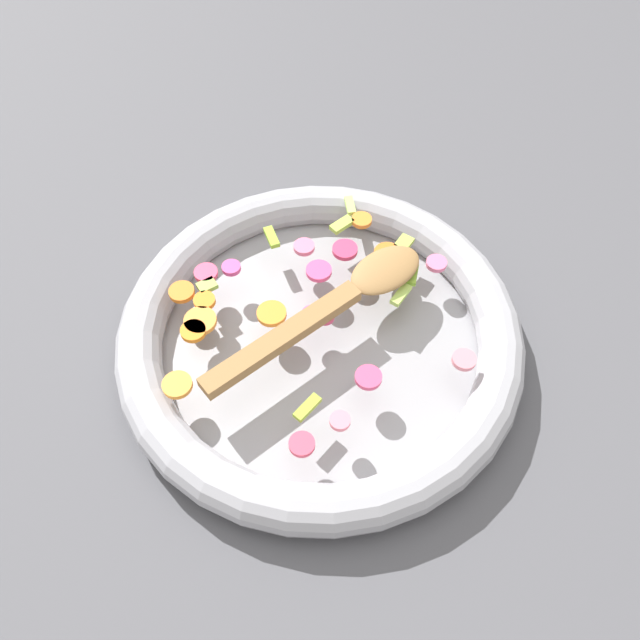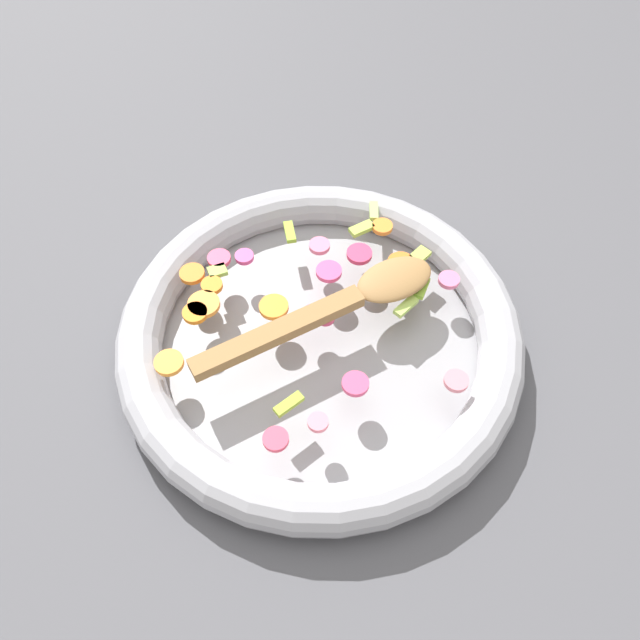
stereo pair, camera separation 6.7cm
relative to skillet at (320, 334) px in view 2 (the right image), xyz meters
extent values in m
plane|color=#4C4C51|center=(0.00, 0.00, -0.02)|extent=(4.00, 4.00, 0.00)
cylinder|color=gray|center=(0.00, 0.00, -0.02)|extent=(0.40, 0.40, 0.01)
torus|color=#9E9EA5|center=(0.00, 0.00, 0.00)|extent=(0.45, 0.45, 0.05)
cylinder|color=orange|center=(-0.12, 0.10, 0.03)|extent=(0.04, 0.04, 0.01)
cylinder|color=orange|center=(0.11, 0.11, 0.03)|extent=(0.03, 0.03, 0.01)
cylinder|color=orange|center=(-0.10, 0.08, 0.03)|extent=(0.03, 0.03, 0.01)
cylinder|color=orange|center=(-0.13, 0.04, 0.03)|extent=(0.03, 0.03, 0.01)
cylinder|color=orange|center=(-0.16, -0.01, 0.03)|extent=(0.04, 0.04, 0.01)
cylinder|color=orange|center=(0.11, 0.05, 0.03)|extent=(0.05, 0.05, 0.01)
cylinder|color=orange|center=(-0.12, 0.05, 0.03)|extent=(0.05, 0.05, 0.01)
cylinder|color=orange|center=(-0.04, 0.03, 0.03)|extent=(0.04, 0.04, 0.01)
cube|color=#90B831|center=(0.00, 0.13, 0.03)|extent=(0.01, 0.03, 0.01)
cube|color=#A6C24B|center=(0.14, 0.05, 0.03)|extent=(0.03, 0.03, 0.01)
cube|color=#8DBD38|center=(0.12, 0.01, 0.03)|extent=(0.03, 0.03, 0.01)
cube|color=#A7CC48|center=(0.08, 0.11, 0.03)|extent=(0.03, 0.02, 0.01)
cube|color=#B1D762|center=(0.11, 0.14, 0.03)|extent=(0.02, 0.03, 0.01)
cube|color=#93BB4C|center=(-0.09, 0.10, 0.03)|extent=(0.02, 0.02, 0.01)
cube|color=#98B233|center=(0.11, 0.02, 0.03)|extent=(0.03, 0.03, 0.01)
cube|color=#A8CC57|center=(0.09, -0.01, 0.03)|extent=(0.03, 0.02, 0.01)
cube|color=#94B231|center=(-0.06, -0.09, 0.03)|extent=(0.03, 0.02, 0.01)
cylinder|color=#D84184|center=(-0.06, 0.11, 0.03)|extent=(0.03, 0.03, 0.01)
cylinder|color=#E46788|center=(0.03, 0.10, 0.03)|extent=(0.03, 0.03, 0.01)
cylinder|color=#DC415A|center=(-0.08, -0.12, 0.03)|extent=(0.03, 0.03, 0.01)
cylinder|color=#E5457D|center=(0.03, 0.06, 0.03)|extent=(0.03, 0.03, 0.01)
cylinder|color=#D43C5F|center=(-0.09, 0.11, 0.03)|extent=(0.04, 0.04, 0.01)
cylinder|color=#DB446F|center=(0.01, -0.09, 0.03)|extent=(0.04, 0.04, 0.01)
cylinder|color=#D54487|center=(-0.01, 0.01, 0.03)|extent=(0.03, 0.03, 0.01)
cylinder|color=pink|center=(0.15, 0.01, 0.03)|extent=(0.03, 0.03, 0.01)
cylinder|color=#D6355D|center=(0.07, 0.08, 0.03)|extent=(0.04, 0.04, 0.01)
cylinder|color=pink|center=(-0.04, -0.12, 0.03)|extent=(0.02, 0.02, 0.01)
cylinder|color=#DC7886|center=(0.11, -0.11, 0.03)|extent=(0.04, 0.04, 0.01)
cylinder|color=#D03C61|center=(0.01, 0.00, 0.03)|extent=(0.03, 0.03, 0.01)
cube|color=olive|center=(-0.05, -0.01, 0.04)|extent=(0.20, 0.07, 0.01)
ellipsoid|color=olive|center=(0.09, 0.02, 0.04)|extent=(0.10, 0.08, 0.01)
camera|label=1|loc=(-0.17, -0.35, 0.58)|focal=35.00mm
camera|label=2|loc=(-0.11, -0.37, 0.58)|focal=35.00mm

